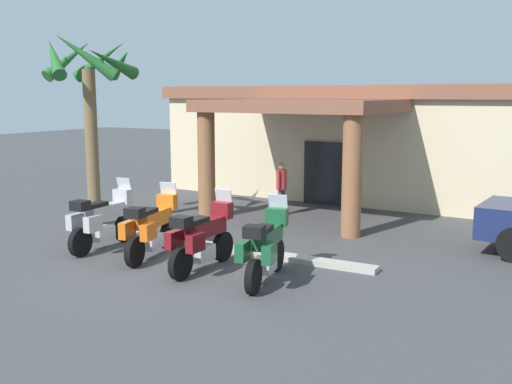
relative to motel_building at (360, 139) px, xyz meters
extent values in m
plane|color=#424244|center=(-0.08, -10.84, -2.02)|extent=(80.00, 80.00, 0.00)
cube|color=beige|center=(0.00, 0.16, -0.27)|extent=(13.61, 6.24, 3.50)
cube|color=#1E2328|center=(-0.08, -2.82, -0.97)|extent=(1.80, 0.15, 2.10)
cube|color=brown|center=(-0.14, -4.88, 1.30)|extent=(5.47, 4.39, 0.35)
cylinder|color=brown|center=(-2.46, -6.54, -0.45)|extent=(0.51, 0.51, 3.14)
cylinder|color=brown|center=(2.08, -6.67, -0.45)|extent=(0.51, 0.51, 3.14)
cube|color=brown|center=(0.00, 0.16, 1.70)|extent=(14.02, 6.65, 0.44)
cylinder|color=black|center=(-2.70, -9.90, -1.69)|extent=(0.17, 0.67, 0.66)
cylinder|color=black|center=(-2.63, -11.45, -1.69)|extent=(0.17, 0.67, 0.66)
cube|color=silver|center=(-2.66, -10.70, -1.65)|extent=(0.35, 0.57, 0.32)
cube|color=#B2B2B7|center=(-2.67, -10.55, -1.14)|extent=(0.35, 1.16, 0.34)
cube|color=black|center=(-2.65, -10.90, -0.92)|extent=(0.31, 0.61, 0.10)
cube|color=#B2B2B7|center=(-2.70, -9.92, -0.87)|extent=(0.45, 0.26, 0.36)
cube|color=#B2BCC6|center=(-2.70, -9.84, -0.59)|extent=(0.40, 0.14, 0.36)
cube|color=#B2B2B7|center=(-2.89, -11.31, -1.26)|extent=(0.20, 0.45, 0.36)
cube|color=#B2B2B7|center=(-2.37, -11.29, -1.26)|extent=(0.20, 0.45, 0.36)
cube|color=black|center=(-2.63, -11.40, -0.85)|extent=(0.37, 0.34, 0.22)
cylinder|color=black|center=(-1.28, -9.96, -1.69)|extent=(0.26, 0.67, 0.66)
cylinder|color=black|center=(-1.00, -11.48, -1.69)|extent=(0.26, 0.67, 0.66)
cube|color=silver|center=(-1.14, -10.75, -1.65)|extent=(0.42, 0.61, 0.32)
cube|color=orange|center=(-1.17, -10.60, -1.14)|extent=(0.50, 1.19, 0.34)
cube|color=black|center=(-1.10, -10.94, -0.92)|extent=(0.38, 0.64, 0.10)
cube|color=orange|center=(-1.28, -9.98, -0.87)|extent=(0.48, 0.32, 0.36)
cube|color=#B2BCC6|center=(-1.29, -9.90, -0.59)|extent=(0.41, 0.19, 0.36)
cube|color=orange|center=(-1.29, -11.38, -1.26)|extent=(0.26, 0.47, 0.36)
cube|color=orange|center=(-0.77, -11.29, -1.26)|extent=(0.26, 0.47, 0.36)
cube|color=black|center=(-1.01, -11.43, -0.85)|extent=(0.41, 0.38, 0.22)
cylinder|color=black|center=(0.39, -10.18, -1.69)|extent=(0.14, 0.66, 0.66)
cylinder|color=black|center=(0.38, -11.73, -1.69)|extent=(0.14, 0.66, 0.66)
cube|color=silver|center=(0.38, -10.98, -1.65)|extent=(0.32, 0.56, 0.32)
cube|color=maroon|center=(0.39, -10.83, -1.14)|extent=(0.31, 1.15, 0.34)
cube|color=black|center=(0.38, -11.18, -0.92)|extent=(0.28, 0.60, 0.10)
cube|color=maroon|center=(0.39, -10.20, -0.87)|extent=(0.44, 0.24, 0.36)
cube|color=#B2BCC6|center=(0.39, -10.12, -0.59)|extent=(0.40, 0.12, 0.36)
cube|color=maroon|center=(0.12, -11.58, -1.26)|extent=(0.18, 0.44, 0.36)
cube|color=maroon|center=(0.64, -11.58, -1.26)|extent=(0.18, 0.44, 0.36)
cube|color=black|center=(0.38, -11.68, -0.85)|extent=(0.36, 0.32, 0.22)
cylinder|color=black|center=(1.76, -10.23, -1.69)|extent=(0.26, 0.67, 0.66)
cylinder|color=black|center=(2.05, -11.76, -1.69)|extent=(0.26, 0.67, 0.66)
cube|color=silver|center=(1.91, -11.02, -1.65)|extent=(0.42, 0.61, 0.32)
cube|color=#19512D|center=(1.88, -10.87, -1.14)|extent=(0.51, 1.19, 0.34)
cube|color=black|center=(1.95, -11.21, -0.92)|extent=(0.39, 0.64, 0.10)
cube|color=#19512D|center=(1.76, -10.25, -0.87)|extent=(0.48, 0.32, 0.36)
cube|color=#B2BCC6|center=(1.75, -10.17, -0.59)|extent=(0.42, 0.19, 0.36)
cube|color=#19512D|center=(1.77, -11.66, -1.26)|extent=(0.26, 0.47, 0.36)
cube|color=#19512D|center=(2.28, -11.56, -1.26)|extent=(0.26, 0.47, 0.36)
cube|color=black|center=(2.04, -11.71, -0.85)|extent=(0.41, 0.38, 0.22)
cylinder|color=#3F334C|center=(-0.70, -5.02, -1.61)|extent=(0.14, 0.14, 0.81)
cylinder|color=#3F334C|center=(-0.70, -5.20, -1.61)|extent=(0.14, 0.14, 0.81)
cylinder|color=#B23333|center=(-0.70, -5.11, -0.93)|extent=(0.32, 0.32, 0.57)
cylinder|color=#B23333|center=(-0.71, -4.89, -0.90)|extent=(0.09, 0.09, 0.54)
cylinder|color=#B23333|center=(-0.69, -5.33, -0.90)|extent=(0.09, 0.09, 0.54)
sphere|color=tan|center=(-0.70, -5.11, -0.50)|extent=(0.22, 0.22, 0.22)
cylinder|color=brown|center=(-4.67, -8.90, 0.14)|extent=(0.35, 0.35, 4.32)
cone|color=#236028|center=(-3.80, -8.90, 2.46)|extent=(0.36, 1.77, 0.87)
cone|color=#236028|center=(-4.19, -8.17, 2.47)|extent=(1.67, 1.28, 0.89)
cone|color=#236028|center=(-4.99, -8.09, 2.59)|extent=(1.67, 0.95, 1.27)
cone|color=#236028|center=(-5.53, -8.76, 2.60)|extent=(0.62, 1.67, 1.30)
cone|color=#236028|center=(-5.14, -9.63, 2.60)|extent=(1.57, 1.19, 1.29)
cone|color=#236028|center=(-4.10, -9.56, 2.61)|extent=(1.47, 1.34, 1.31)
cube|color=#ADA89E|center=(-0.38, -9.43, -1.96)|extent=(8.09, 0.36, 0.12)
camera|label=1|loc=(7.09, -20.74, 1.61)|focal=40.92mm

